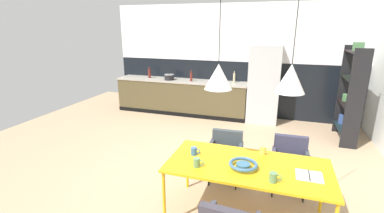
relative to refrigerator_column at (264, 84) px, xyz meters
name	(u,v)px	position (x,y,z in m)	size (l,w,h in m)	color
ground_plane	(189,181)	(-0.82, -3.17, -0.92)	(9.33, 9.33, 0.00)	tan
back_wall_splashback_dark	(232,88)	(-0.82, 0.36, -0.22)	(6.36, 0.12, 1.40)	black
back_wall_panel_upper	(235,33)	(-0.82, 0.36, 1.18)	(6.36, 0.12, 1.40)	white
kitchen_counter	(181,97)	(-2.11, 0.00, -0.47)	(3.50, 0.63, 0.90)	#4E4329
refrigerator_column	(264,84)	(0.00, 0.00, 0.00)	(0.72, 0.60, 1.84)	#ADAFB2
dining_table	(248,168)	(0.10, -3.72, -0.24)	(1.85, 0.89, 0.72)	gold
armchair_corner_seat	(290,157)	(0.59, -2.90, -0.42)	(0.50, 0.48, 0.77)	#353843
armchair_far_side	(226,149)	(-0.32, -2.90, -0.43)	(0.51, 0.49, 0.74)	#353843
fruit_bowl	(243,165)	(0.06, -3.82, -0.16)	(0.32, 0.32, 0.07)	#33607F
open_book	(309,176)	(0.75, -3.78, -0.19)	(0.27, 0.24, 0.02)	white
mug_dark_espresso	(194,151)	(-0.57, -3.67, -0.15)	(0.12, 0.08, 0.10)	#335B93
mug_glass_clear	(263,151)	(0.25, -3.40, -0.15)	(0.12, 0.07, 0.10)	gold
mug_white_ceramic	(197,163)	(-0.44, -3.95, -0.15)	(0.12, 0.08, 0.11)	#5B8456
mug_wide_latte	(274,177)	(0.39, -4.01, -0.15)	(0.13, 0.08, 0.11)	#5B8456
cooking_pot	(169,77)	(-2.41, -0.08, 0.05)	(0.26, 0.26, 0.17)	black
bottle_wine_green	(234,78)	(-0.74, 0.13, 0.10)	(0.06, 0.06, 0.28)	tan
bottle_vinegar_dark	(191,77)	(-1.81, -0.08, 0.09)	(0.06, 0.06, 0.28)	maroon
bottle_oil_tall	(149,73)	(-3.04, 0.03, 0.10)	(0.08, 0.08, 0.28)	maroon
open_shelf_unit	(350,93)	(1.70, -0.63, 0.06)	(0.30, 0.93, 1.97)	black
pendant_lamp_over_table_near	(218,76)	(-0.27, -3.74, 0.81)	(0.31, 0.31, 1.15)	black
pendant_lamp_over_table_far	(291,79)	(0.47, -3.69, 0.82)	(0.30, 0.30, 1.15)	black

